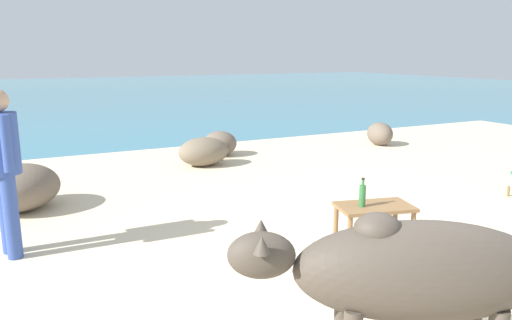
{
  "coord_description": "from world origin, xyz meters",
  "views": [
    {
      "loc": [
        -3.29,
        -2.82,
        1.97
      ],
      "look_at": [
        -0.38,
        3.0,
        0.55
      ],
      "focal_mm": 34.29,
      "sensor_mm": 36.0,
      "label": 1
    }
  ],
  "objects": [
    {
      "name": "shore_rock_flat",
      "position": [
        0.22,
        5.77,
        0.28
      ],
      "size": [
        0.88,
        0.87,
        0.47
      ],
      "primitive_type": "ellipsoid",
      "rotation": [
        0.0,
        0.0,
        2.6
      ],
      "color": "#6B5B4C",
      "rests_on": "sand_beach"
    },
    {
      "name": "shore_rock_small",
      "position": [
        -3.29,
        3.79,
        0.33
      ],
      "size": [
        1.34,
        1.36,
        0.58
      ],
      "primitive_type": "ellipsoid",
      "rotation": [
        0.0,
        0.0,
        0.94
      ],
      "color": "#6B5B4C",
      "rests_on": "sand_beach"
    },
    {
      "name": "person_standing",
      "position": [
        -3.42,
        2.25,
        0.99
      ],
      "size": [
        0.32,
        0.5,
        1.62
      ],
      "rotation": [
        0.0,
        0.0,
        0.24
      ],
      "color": "#334C99",
      "rests_on": "sand_beach"
    },
    {
      "name": "shore_rock_large",
      "position": [
        3.72,
        5.26,
        0.28
      ],
      "size": [
        0.61,
        0.76,
        0.49
      ],
      "primitive_type": "ellipsoid",
      "rotation": [
        0.0,
        0.0,
        1.38
      ],
      "color": "#6B5B4C",
      "rests_on": "sand_beach"
    },
    {
      "name": "sand_beach",
      "position": [
        0.0,
        0.0,
        0.02
      ],
      "size": [
        18.0,
        14.0,
        0.04
      ],
      "primitive_type": "cube",
      "color": "beige",
      "rests_on": "ground"
    },
    {
      "name": "shore_rock_medium",
      "position": [
        -0.37,
        5.08,
        0.29
      ],
      "size": [
        0.9,
        0.64,
        0.5
      ],
      "primitive_type": "ellipsoid",
      "rotation": [
        0.0,
        0.0,
        0.0
      ],
      "color": "#756651",
      "rests_on": "sand_beach"
    },
    {
      "name": "cow",
      "position": [
        -1.32,
        -0.88,
        0.74
      ],
      "size": [
        1.84,
        1.17,
        1.06
      ],
      "rotation": [
        0.0,
        0.0,
        2.68
      ],
      "color": "#4C4238",
      "rests_on": "sand_beach"
    },
    {
      "name": "low_bench_table",
      "position": [
        -0.08,
        0.89,
        0.39
      ],
      "size": [
        0.84,
        0.61,
        0.42
      ],
      "rotation": [
        0.0,
        0.0,
        -0.24
      ],
      "color": "brown",
      "rests_on": "sand_beach"
    },
    {
      "name": "water_surface",
      "position": [
        0.0,
        22.0,
        0.0
      ],
      "size": [
        60.0,
        36.0,
        0.03
      ],
      "primitive_type": "cube",
      "color": "teal",
      "rests_on": "ground"
    },
    {
      "name": "bottle",
      "position": [
        -0.23,
        0.92,
        0.58
      ],
      "size": [
        0.07,
        0.07,
        0.3
      ],
      "color": "#2D6B38",
      "rests_on": "low_bench_table"
    }
  ]
}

